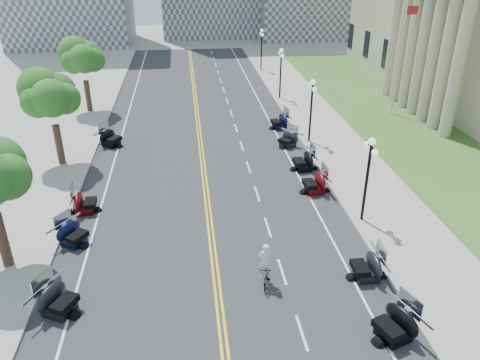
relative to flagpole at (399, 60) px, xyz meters
name	(u,v)px	position (x,y,z in m)	size (l,w,h in m)	color
ground	(216,277)	(-18.00, -22.00, -5.00)	(160.00, 160.00, 0.00)	gray
road	(205,182)	(-18.00, -12.00, -5.00)	(16.00, 90.00, 0.01)	#333335
centerline_yellow_a	(203,182)	(-18.12, -12.00, -4.99)	(0.12, 90.00, 0.00)	yellow
centerline_yellow_b	(207,182)	(-17.88, -12.00, -4.99)	(0.12, 90.00, 0.00)	yellow
edge_line_north	(299,177)	(-11.60, -12.00, -4.99)	(0.12, 90.00, 0.00)	white
edge_line_south	(107,187)	(-24.40, -12.00, -4.99)	(0.12, 90.00, 0.00)	white
lane_dash_5	(302,332)	(-14.80, -26.00, -4.99)	(0.12, 2.00, 0.00)	white
lane_dash_6	(282,272)	(-14.80, -22.00, -4.99)	(0.12, 2.00, 0.00)	white
lane_dash_7	(268,227)	(-14.80, -18.00, -4.99)	(0.12, 2.00, 0.00)	white
lane_dash_8	(257,193)	(-14.80, -14.00, -4.99)	(0.12, 2.00, 0.00)	white
lane_dash_9	(249,167)	(-14.80, -10.00, -4.99)	(0.12, 2.00, 0.00)	white
lane_dash_10	(242,146)	(-14.80, -6.00, -4.99)	(0.12, 2.00, 0.00)	white
lane_dash_11	(236,128)	(-14.80, -2.00, -4.99)	(0.12, 2.00, 0.00)	white
lane_dash_12	(231,113)	(-14.80, 2.00, -4.99)	(0.12, 2.00, 0.00)	white
lane_dash_13	(227,101)	(-14.80, 6.00, -4.99)	(0.12, 2.00, 0.00)	white
lane_dash_14	(224,90)	(-14.80, 10.00, -4.99)	(0.12, 2.00, 0.00)	white
lane_dash_15	(221,80)	(-14.80, 14.00, -4.99)	(0.12, 2.00, 0.00)	white
lane_dash_16	(218,72)	(-14.80, 18.00, -4.99)	(0.12, 2.00, 0.00)	white
lane_dash_17	(216,65)	(-14.80, 22.00, -4.99)	(0.12, 2.00, 0.00)	white
lane_dash_18	(214,58)	(-14.80, 26.00, -4.99)	(0.12, 2.00, 0.00)	white
lane_dash_19	(212,53)	(-14.80, 30.00, -4.99)	(0.12, 2.00, 0.00)	white
sidewalk_north	(357,173)	(-7.50, -12.00, -4.92)	(5.00, 90.00, 0.15)	#9E9991
sidewalk_south	(41,190)	(-28.50, -12.00, -4.92)	(5.00, 90.00, 0.15)	#9E9991
lawn	(404,129)	(-0.50, -4.00, -4.95)	(9.00, 60.00, 0.10)	#356023
street_lamp_2	(367,181)	(-9.40, -18.00, -2.40)	(0.50, 1.20, 4.90)	black
street_lamp_3	(311,111)	(-9.40, -6.00, -2.40)	(0.50, 1.20, 4.90)	black
street_lamp_4	(281,74)	(-9.40, 6.00, -2.40)	(0.50, 1.20, 4.90)	black
street_lamp_5	(261,50)	(-9.40, 18.00, -2.40)	(0.50, 1.20, 4.90)	black
flagpole	(399,60)	(0.00, 0.00, 0.00)	(1.10, 0.20, 10.00)	silver
tree_3	(51,101)	(-28.00, -8.00, -0.25)	(4.80, 4.80, 9.20)	#235619
tree_4	(83,61)	(-28.00, 4.00, -0.25)	(4.80, 4.80, 9.20)	#235619
motorcycle_n_4	(395,323)	(-11.23, -26.68, -4.23)	(2.21, 2.21, 1.55)	black
motorcycle_n_5	(367,265)	(-10.97, -22.91, -4.26)	(2.10, 2.10, 1.47)	black
motorcycle_n_7	(315,182)	(-11.15, -14.23, -4.25)	(2.16, 2.16, 1.51)	#590A0C
motorcycle_n_8	(304,160)	(-11.03, -10.84, -4.25)	(2.14, 2.14, 1.50)	black
motorcycle_n_9	(288,138)	(-11.25, -6.56, -4.33)	(1.92, 1.92, 1.34)	black
motorcycle_n_10	(280,120)	(-11.09, -2.49, -4.27)	(2.08, 2.08, 1.46)	black
motorcycle_s_5	(57,299)	(-24.81, -23.61, -4.24)	(2.16, 2.16, 1.51)	black
motorcycle_s_6	(72,233)	(-25.22, -18.37, -4.30)	(2.00, 2.00, 1.40)	black
motorcycle_s_7	(84,201)	(-25.20, -15.04, -4.28)	(2.05, 2.05, 1.44)	#590A0C
motorcycle_s_9	(111,137)	(-24.96, -4.79, -4.26)	(2.12, 2.12, 1.48)	black
bicycle	(265,273)	(-15.78, -22.72, -4.45)	(0.52, 1.83, 1.10)	#A51414
cyclist_rider	(266,247)	(-15.78, -22.72, -2.99)	(0.66, 0.44, 1.82)	silver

